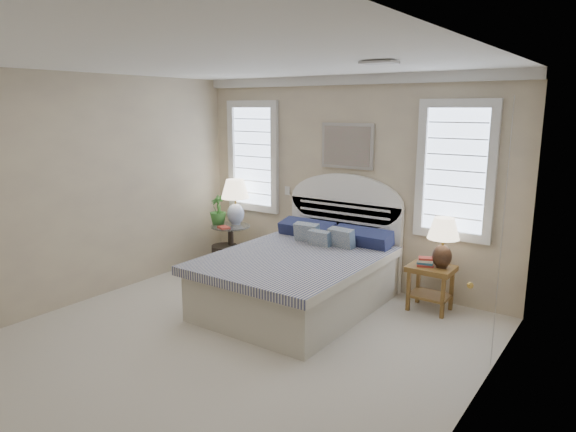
{
  "coord_description": "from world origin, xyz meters",
  "views": [
    {
      "loc": [
        3.18,
        -3.37,
        2.31
      ],
      "look_at": [
        0.11,
        1.0,
        1.17
      ],
      "focal_mm": 32.0,
      "sensor_mm": 36.0,
      "label": 1
    }
  ],
  "objects_px": {
    "lamp_right": "(443,237)",
    "nightstand_right": "(431,278)",
    "bed": "(303,273)",
    "side_table_left": "(231,242)",
    "floor_pot": "(225,257)",
    "lamp_left": "(235,197)"
  },
  "relations": [
    {
      "from": "lamp_left",
      "to": "lamp_right",
      "type": "height_order",
      "value": "lamp_left"
    },
    {
      "from": "bed",
      "to": "nightstand_right",
      "type": "height_order",
      "value": "bed"
    },
    {
      "from": "side_table_left",
      "to": "lamp_right",
      "type": "distance_m",
      "value": 3.1
    },
    {
      "from": "floor_pot",
      "to": "side_table_left",
      "type": "bearing_deg",
      "value": 64.32
    },
    {
      "from": "lamp_left",
      "to": "lamp_right",
      "type": "relative_size",
      "value": 1.15
    },
    {
      "from": "lamp_right",
      "to": "bed",
      "type": "bearing_deg",
      "value": -152.88
    },
    {
      "from": "lamp_left",
      "to": "lamp_right",
      "type": "xyz_separation_m",
      "value": [
        3.06,
        0.0,
        -0.15
      ]
    },
    {
      "from": "nightstand_right",
      "to": "floor_pot",
      "type": "xyz_separation_m",
      "value": [
        -2.99,
        -0.19,
        -0.21
      ]
    },
    {
      "from": "nightstand_right",
      "to": "lamp_right",
      "type": "relative_size",
      "value": 0.91
    },
    {
      "from": "bed",
      "to": "side_table_left",
      "type": "xyz_separation_m",
      "value": [
        -1.65,
        0.59,
        0.0
      ]
    },
    {
      "from": "bed",
      "to": "nightstand_right",
      "type": "bearing_deg",
      "value": 28.03
    },
    {
      "from": "bed",
      "to": "side_table_left",
      "type": "distance_m",
      "value": 1.75
    },
    {
      "from": "side_table_left",
      "to": "lamp_right",
      "type": "height_order",
      "value": "lamp_right"
    },
    {
      "from": "bed",
      "to": "floor_pot",
      "type": "height_order",
      "value": "bed"
    },
    {
      "from": "bed",
      "to": "lamp_left",
      "type": "bearing_deg",
      "value": 156.56
    },
    {
      "from": "floor_pot",
      "to": "lamp_right",
      "type": "bearing_deg",
      "value": 3.94
    },
    {
      "from": "floor_pot",
      "to": "lamp_right",
      "type": "height_order",
      "value": "lamp_right"
    },
    {
      "from": "side_table_left",
      "to": "floor_pot",
      "type": "distance_m",
      "value": 0.23
    },
    {
      "from": "side_table_left",
      "to": "bed",
      "type": "bearing_deg",
      "value": -19.74
    },
    {
      "from": "lamp_right",
      "to": "nightstand_right",
      "type": "bearing_deg",
      "value": -165.57
    },
    {
      "from": "nightstand_right",
      "to": "lamp_left",
      "type": "relative_size",
      "value": 0.79
    },
    {
      "from": "nightstand_right",
      "to": "side_table_left",
      "type": "bearing_deg",
      "value": -178.06
    }
  ]
}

